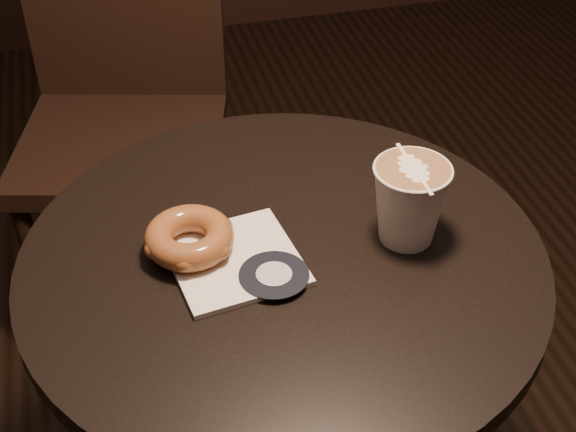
{
  "coord_description": "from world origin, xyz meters",
  "views": [
    {
      "loc": [
        -0.2,
        -0.77,
        1.45
      ],
      "look_at": [
        0.01,
        0.03,
        0.79
      ],
      "focal_mm": 50.0,
      "sensor_mm": 36.0,
      "label": 1
    }
  ],
  "objects_px": {
    "cafe_table": "(283,353)",
    "chair": "(123,72)",
    "pastry_bag": "(235,260)",
    "doughnut": "(189,237)",
    "latte_cup": "(409,204)"
  },
  "relations": [
    {
      "from": "doughnut",
      "to": "chair",
      "type": "bearing_deg",
      "value": 92.05
    },
    {
      "from": "chair",
      "to": "latte_cup",
      "type": "height_order",
      "value": "chair"
    },
    {
      "from": "cafe_table",
      "to": "pastry_bag",
      "type": "relative_size",
      "value": 4.69
    },
    {
      "from": "cafe_table",
      "to": "pastry_bag",
      "type": "height_order",
      "value": "pastry_bag"
    },
    {
      "from": "cafe_table",
      "to": "chair",
      "type": "xyz_separation_m",
      "value": [
        -0.15,
        0.82,
        0.06
      ]
    },
    {
      "from": "latte_cup",
      "to": "doughnut",
      "type": "bearing_deg",
      "value": 171.66
    },
    {
      "from": "cafe_table",
      "to": "latte_cup",
      "type": "xyz_separation_m",
      "value": [
        0.17,
        -0.01,
        0.26
      ]
    },
    {
      "from": "pastry_bag",
      "to": "chair",
      "type": "bearing_deg",
      "value": 87.89
    },
    {
      "from": "cafe_table",
      "to": "latte_cup",
      "type": "bearing_deg",
      "value": -4.08
    },
    {
      "from": "chair",
      "to": "latte_cup",
      "type": "relative_size",
      "value": 9.55
    },
    {
      "from": "doughnut",
      "to": "latte_cup",
      "type": "xyz_separation_m",
      "value": [
        0.29,
        -0.04,
        0.03
      ]
    },
    {
      "from": "pastry_bag",
      "to": "doughnut",
      "type": "xyz_separation_m",
      "value": [
        -0.05,
        0.03,
        0.02
      ]
    },
    {
      "from": "doughnut",
      "to": "cafe_table",
      "type": "bearing_deg",
      "value": -14.24
    },
    {
      "from": "cafe_table",
      "to": "doughnut",
      "type": "distance_m",
      "value": 0.26
    },
    {
      "from": "cafe_table",
      "to": "pastry_bag",
      "type": "distance_m",
      "value": 0.21
    }
  ]
}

